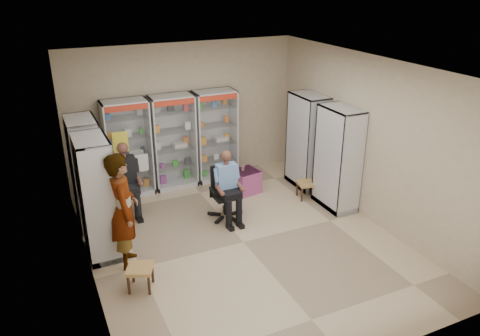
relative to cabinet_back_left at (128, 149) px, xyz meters
name	(u,v)px	position (x,y,z in m)	size (l,w,h in m)	color
floor	(243,242)	(1.30, -2.73, -1.00)	(6.00, 6.00, 0.00)	tan
room_shell	(244,134)	(1.30, -2.73, 0.97)	(5.02, 6.02, 3.01)	#C2AA90
cabinet_back_left	(128,149)	(0.00, 0.00, 0.00)	(0.90, 0.50, 2.00)	#A1A3A8
cabinet_back_mid	(173,142)	(0.95, 0.00, 0.00)	(0.90, 0.50, 2.00)	#A5A7AD
cabinet_back_right	(215,136)	(1.90, 0.00, 0.00)	(0.90, 0.50, 2.00)	silver
cabinet_right_far	(307,141)	(3.53, -1.13, 0.00)	(0.50, 0.90, 2.00)	#B1B3B9
cabinet_right_near	(338,159)	(3.53, -2.23, 0.00)	(0.50, 0.90, 2.00)	#9FA1A6
cabinet_left_far	(87,173)	(-0.93, -0.93, 0.00)	(0.50, 0.90, 2.00)	silver
cabinet_left_near	(97,198)	(-0.93, -2.03, 0.00)	(0.50, 0.90, 2.00)	#B5B7BD
wooden_chair	(126,189)	(-0.25, -0.73, -0.53)	(0.42, 0.42, 0.94)	#301F12
seated_customer	(125,180)	(-0.25, -0.78, -0.33)	(0.44, 0.60, 1.34)	black
office_chair	(225,193)	(1.38, -1.77, -0.50)	(0.55, 0.55, 1.01)	black
seated_shopkeeper	(226,187)	(1.38, -1.82, -0.36)	(0.42, 0.59, 1.28)	#78BEEE
pink_trunk	(246,181)	(2.19, -0.94, -0.76)	(0.50, 0.49, 0.49)	#9E3F6D
tea_glass	(243,168)	(2.15, -0.89, -0.47)	(0.07, 0.07, 0.09)	#541607
woven_stool_a	(306,190)	(3.20, -1.71, -0.82)	(0.36, 0.36, 0.36)	olive
woven_stool_b	(141,278)	(-0.60, -3.25, -0.82)	(0.37, 0.37, 0.37)	#AD8949
standing_man	(124,211)	(-0.62, -2.52, -0.06)	(0.68, 0.45, 1.87)	gray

